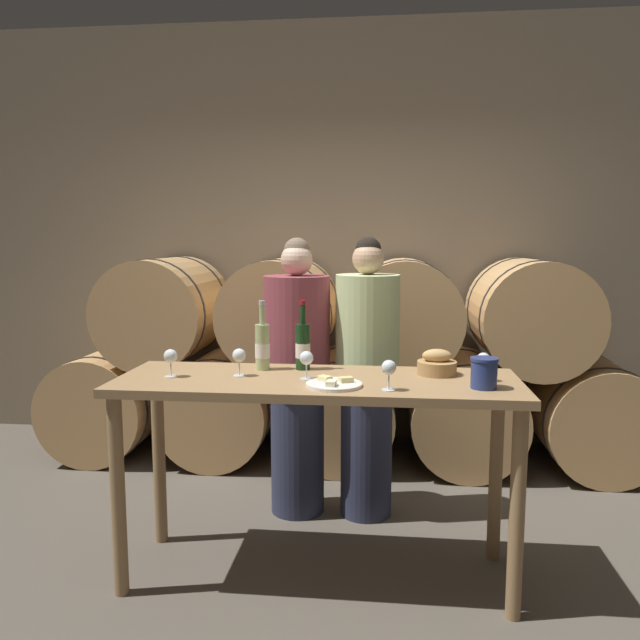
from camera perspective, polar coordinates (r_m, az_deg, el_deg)
The scene contains 16 objects.
ground_plane at distance 3.17m, azimuth -0.25°, elevation -22.24°, with size 10.00×10.00×0.00m, color #564F44.
stone_wall_back at distance 4.92m, azimuth 2.54°, elevation 7.78°, with size 10.00×0.12×3.20m.
barrel_stack at distance 4.44m, azimuth 2.01°, elevation -4.15°, with size 4.19×0.91×1.45m.
tasting_table at distance 2.86m, azimuth -0.26°, elevation -8.04°, with size 1.82×0.62×0.95m.
person_left at distance 3.55m, azimuth -2.09°, elevation -5.27°, with size 0.37×0.37×1.58m.
person_right at distance 3.52m, azimuth 4.31°, elevation -5.32°, with size 0.36×0.36×1.58m.
wine_bottle_red at distance 3.00m, azimuth -1.58°, elevation -2.36°, with size 0.07×0.07×0.34m.
wine_bottle_white at distance 3.01m, azimuth -5.29°, elevation -2.38°, with size 0.07×0.07×0.33m.
blue_crock at distance 2.72m, azimuth 14.77°, elevation -4.60°, with size 0.12×0.12×0.13m.
bread_basket at distance 2.95m, azimuth 10.64°, elevation -4.04°, with size 0.18×0.18×0.12m.
cheese_plate at distance 2.68m, azimuth 1.29°, elevation -5.86°, with size 0.24×0.24×0.04m.
wine_glass_far_left at distance 2.92m, azimuth -13.50°, elevation -3.33°, with size 0.06×0.06×0.13m.
wine_glass_left at distance 2.88m, azimuth -7.41°, elevation -3.33°, with size 0.06×0.06×0.13m.
wine_glass_center at distance 2.79m, azimuth -1.25°, elevation -3.60°, with size 0.06×0.06×0.13m.
wine_glass_right at distance 2.60m, azimuth 6.32°, elevation -4.46°, with size 0.06×0.06×0.13m.
wine_glass_far_right at distance 2.85m, azimuth 14.72°, elevation -3.64°, with size 0.06×0.06×0.13m.
Camera 1 is at (0.30, -2.74, 1.57)m, focal length 35.00 mm.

